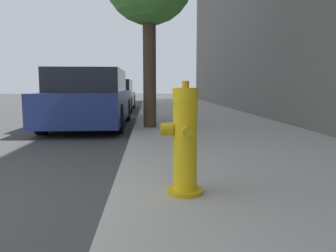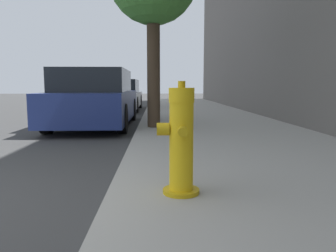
# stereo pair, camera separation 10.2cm
# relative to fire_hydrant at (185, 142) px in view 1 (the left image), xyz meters

# --- Properties ---
(fire_hydrant) EXTENTS (0.36, 0.37, 0.94)m
(fire_hydrant) POSITION_rel_fire_hydrant_xyz_m (0.00, 0.00, 0.00)
(fire_hydrant) COLOR #C39C11
(fire_hydrant) RESTS_ON sidewalk_slab
(parked_car_near) EXTENTS (1.83, 4.36, 1.44)m
(parked_car_near) POSITION_rel_fire_hydrant_xyz_m (-1.77, 5.75, 0.12)
(parked_car_near) COLOR navy
(parked_car_near) RESTS_ON ground_plane
(parked_car_mid) EXTENTS (1.87, 4.52, 1.28)m
(parked_car_mid) POSITION_rel_fire_hydrant_xyz_m (-1.86, 11.19, 0.05)
(parked_car_mid) COLOR silver
(parked_car_mid) RESTS_ON ground_plane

